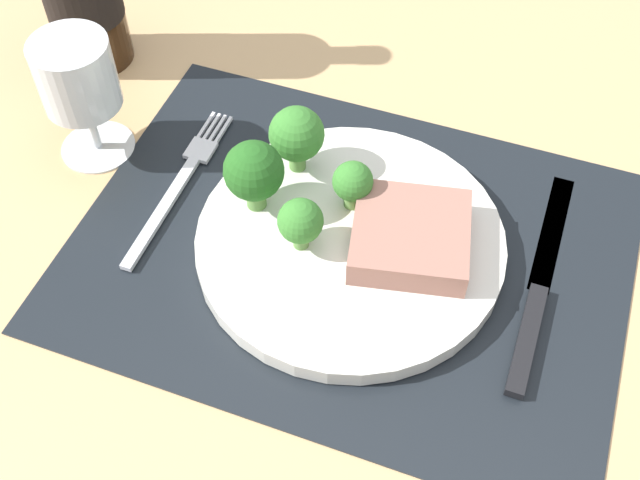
# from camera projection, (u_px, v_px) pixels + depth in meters

# --- Properties ---
(ground_plane) EXTENTS (1.40, 1.10, 0.03)m
(ground_plane) POSITION_uv_depth(u_px,v_px,m) (349.00, 261.00, 0.68)
(ground_plane) COLOR tan
(placemat) EXTENTS (0.45, 0.34, 0.00)m
(placemat) POSITION_uv_depth(u_px,v_px,m) (350.00, 249.00, 0.66)
(placemat) COLOR black
(placemat) RESTS_ON ground_plane
(plate) EXTENTS (0.26, 0.26, 0.02)m
(plate) POSITION_uv_depth(u_px,v_px,m) (350.00, 242.00, 0.66)
(plate) COLOR silver
(plate) RESTS_ON placemat
(steak) EXTENTS (0.11, 0.11, 0.03)m
(steak) POSITION_uv_depth(u_px,v_px,m) (410.00, 236.00, 0.63)
(steak) COLOR #9E6B5B
(steak) RESTS_ON plate
(broccoli_back_left) EXTENTS (0.05, 0.05, 0.07)m
(broccoli_back_left) POSITION_uv_depth(u_px,v_px,m) (254.00, 172.00, 0.64)
(broccoli_back_left) COLOR #5B8942
(broccoli_back_left) RESTS_ON plate
(broccoli_center) EXTENTS (0.04, 0.04, 0.05)m
(broccoli_center) POSITION_uv_depth(u_px,v_px,m) (300.00, 222.00, 0.62)
(broccoli_center) COLOR #5B8942
(broccoli_center) RESTS_ON plate
(broccoli_front_edge) EXTENTS (0.03, 0.03, 0.05)m
(broccoli_front_edge) POSITION_uv_depth(u_px,v_px,m) (353.00, 182.00, 0.65)
(broccoli_front_edge) COLOR #6B994C
(broccoli_front_edge) RESTS_ON plate
(broccoli_near_fork) EXTENTS (0.05, 0.05, 0.06)m
(broccoli_near_fork) POSITION_uv_depth(u_px,v_px,m) (297.00, 135.00, 0.67)
(broccoli_near_fork) COLOR #5B8942
(broccoli_near_fork) RESTS_ON plate
(fork) EXTENTS (0.02, 0.19, 0.01)m
(fork) POSITION_uv_depth(u_px,v_px,m) (179.00, 184.00, 0.70)
(fork) COLOR silver
(fork) RESTS_ON placemat
(knife) EXTENTS (0.02, 0.23, 0.01)m
(knife) POSITION_uv_depth(u_px,v_px,m) (537.00, 294.00, 0.63)
(knife) COLOR black
(knife) RESTS_ON placemat
(wine_glass) EXTENTS (0.07, 0.07, 0.12)m
(wine_glass) POSITION_uv_depth(u_px,v_px,m) (78.00, 82.00, 0.67)
(wine_glass) COLOR silver
(wine_glass) RESTS_ON ground_plane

